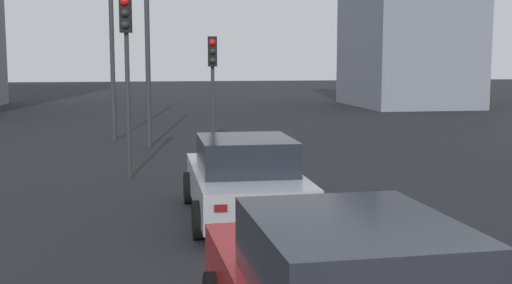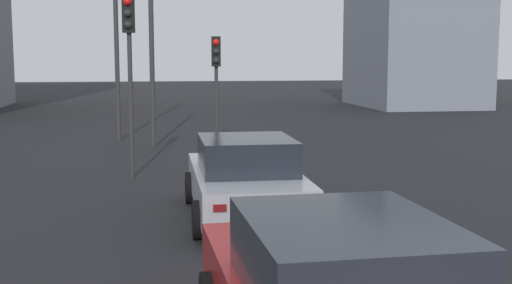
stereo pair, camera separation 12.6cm
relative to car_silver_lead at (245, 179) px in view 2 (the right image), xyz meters
The scene contains 5 objects.
car_silver_lead is the anchor object (origin of this frame).
traffic_light_near_left 5.49m from the car_silver_lead, 26.02° to the left, with size 0.32×0.30×4.42m.
traffic_light_near_right 8.52m from the car_silver_lead, ahead, with size 0.32×0.30×3.56m.
street_lamp_far 10.63m from the car_silver_lead, ahead, with size 0.56×0.36×6.40m.
building_facade_left 30.37m from the car_silver_lead, 27.97° to the right, with size 8.47×6.34×9.54m, color gray.
Camera 2 is at (-3.11, 1.81, 2.94)m, focal length 46.50 mm.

